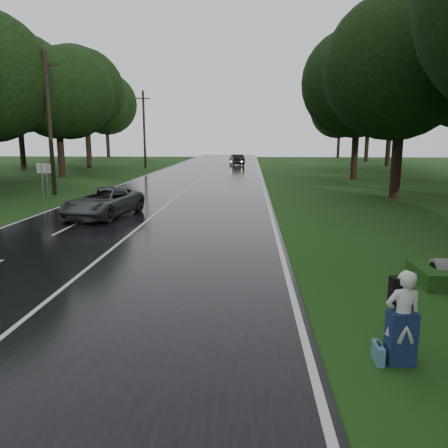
{
  "coord_description": "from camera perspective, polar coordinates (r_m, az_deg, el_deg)",
  "views": [
    {
      "loc": [
        4.73,
        -9.49,
        3.81
      ],
      "look_at": [
        3.92,
        4.13,
        1.1
      ],
      "focal_mm": 34.93,
      "sensor_mm": 36.0,
      "label": 1
    }
  ],
  "objects": [
    {
      "name": "ground",
      "position": [
        11.27,
        -21.96,
        -9.38
      ],
      "size": [
        160.0,
        160.0,
        0.0
      ],
      "primitive_type": "plane",
      "color": "#1C4213",
      "rests_on": "ground"
    },
    {
      "name": "road",
      "position": [
        30.1,
        -5.66,
        3.95
      ],
      "size": [
        12.0,
        140.0,
        0.04
      ],
      "primitive_type": "cube",
      "color": "black",
      "rests_on": "ground"
    },
    {
      "name": "lane_center",
      "position": [
        30.1,
        -5.66,
        3.99
      ],
      "size": [
        0.12,
        140.0,
        0.01
      ],
      "primitive_type": "cube",
      "color": "silver",
      "rests_on": "road"
    },
    {
      "name": "grey_car",
      "position": [
        21.94,
        -15.51,
        2.78
      ],
      "size": [
        3.27,
        5.38,
        1.4
      ],
      "primitive_type": "imported",
      "rotation": [
        0.0,
        0.0,
        6.08
      ],
      "color": "#4A4C4F",
      "rests_on": "road"
    },
    {
      "name": "far_car",
      "position": [
        61.34,
        1.68,
        8.4
      ],
      "size": [
        2.36,
        4.73,
        1.49
      ],
      "primitive_type": "imported",
      "rotation": [
        0.0,
        0.0,
        3.32
      ],
      "color": "black",
      "rests_on": "road"
    },
    {
      "name": "hitchhiker",
      "position": [
        8.11,
        22.28,
        -11.62
      ],
      "size": [
        0.64,
        0.59,
        1.67
      ],
      "color": "silver",
      "rests_on": "ground"
    },
    {
      "name": "suitcase",
      "position": [
        8.27,
        19.51,
        -15.64
      ],
      "size": [
        0.14,
        0.45,
        0.32
      ],
      "primitive_type": "cube",
      "rotation": [
        0.0,
        0.0,
        6.26
      ],
      "color": "teal",
      "rests_on": "ground"
    },
    {
      "name": "utility_pole_mid",
      "position": [
        31.78,
        -21.25,
        3.58
      ],
      "size": [
        1.8,
        0.28,
        9.35
      ],
      "primitive_type": null,
      "color": "black",
      "rests_on": "ground"
    },
    {
      "name": "utility_pole_far",
      "position": [
        56.42,
        -10.23,
        7.18
      ],
      "size": [
        1.8,
        0.28,
        9.49
      ],
      "primitive_type": null,
      "color": "black",
      "rests_on": "ground"
    },
    {
      "name": "road_sign_a",
      "position": [
        27.4,
        -22.45,
        2.39
      ],
      "size": [
        0.57,
        0.1,
        2.38
      ],
      "primitive_type": null,
      "color": "white",
      "rests_on": "ground"
    },
    {
      "name": "road_sign_b",
      "position": [
        27.92,
        -21.94,
        2.57
      ],
      "size": [
        0.56,
        0.1,
        2.32
      ],
      "primitive_type": null,
      "color": "white",
      "rests_on": "ground"
    },
    {
      "name": "tree_left_e",
      "position": [
        46.15,
        -20.34,
        5.8
      ],
      "size": [
        9.01,
        9.01,
        14.08
      ],
      "primitive_type": null,
      "color": "black",
      "rests_on": "ground"
    },
    {
      "name": "tree_left_f",
      "position": [
        59.06,
        -17.2,
        7.04
      ],
      "size": [
        10.76,
        10.76,
        16.82
      ],
      "primitive_type": null,
      "color": "black",
      "rests_on": "ground"
    },
    {
      "name": "tree_right_d",
      "position": [
        30.04,
        21.33,
        3.18
      ],
      "size": [
        8.97,
        8.97,
        14.02
      ],
      "primitive_type": null,
      "color": "black",
      "rests_on": "ground"
    },
    {
      "name": "tree_right_e",
      "position": [
        42.5,
        16.56,
        5.63
      ],
      "size": [
        9.52,
        9.52,
        14.88
      ],
      "primitive_type": null,
      "color": "black",
      "rests_on": "ground"
    },
    {
      "name": "tree_right_f",
      "position": [
        57.13,
        16.53,
        6.95
      ],
      "size": [
        9.35,
        9.35,
        14.61
      ],
      "primitive_type": null,
      "color": "black",
      "rests_on": "ground"
    }
  ]
}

